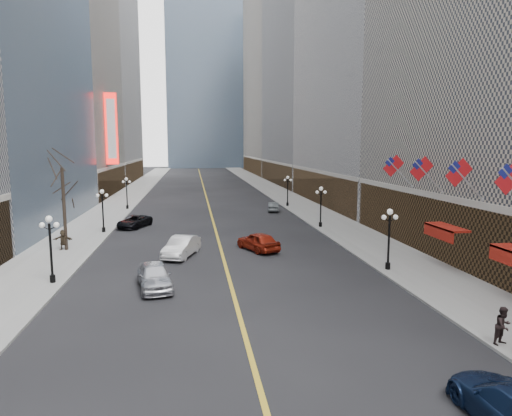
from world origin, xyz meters
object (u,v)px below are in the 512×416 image
object	(u,v)px
car_sb_far	(273,207)
car_nb_near	(154,276)
car_nb_far	(134,221)
streetlamp_west_1	(50,242)
streetlamp_east_1	(389,233)
streetlamp_east_3	(288,188)
streetlamp_west_3	(127,190)
car_nb_mid	(181,247)
streetlamp_east_2	(321,202)
streetlamp_west_2	(103,206)
car_sb_mid	(258,241)

from	to	relation	value
car_sb_far	car_nb_near	bearing A→B (deg)	77.51
car_nb_far	streetlamp_west_1	bearing A→B (deg)	-74.91
streetlamp_east_1	car_sb_far	size ratio (longest dim) A/B	1.13
streetlamp_east_3	streetlamp_west_3	world-z (taller)	same
car_nb_near	car_nb_mid	bearing A→B (deg)	69.03
streetlamp_east_2	car_nb_mid	bearing A→B (deg)	-143.29
car_nb_near	car_nb_mid	distance (m)	8.65
car_nb_near	car_nb_far	world-z (taller)	car_nb_near
streetlamp_east_2	car_nb_near	size ratio (longest dim) A/B	0.90
streetlamp_east_1	car_sb_far	distance (m)	31.70
streetlamp_east_3	car_nb_far	world-z (taller)	streetlamp_east_3
streetlamp_east_2	streetlamp_west_2	world-z (taller)	same
streetlamp_west_3	streetlamp_east_1	bearing A→B (deg)	-56.75
car_nb_mid	car_nb_far	size ratio (longest dim) A/B	1.02
car_nb_near	car_sb_mid	distance (m)	12.80
streetlamp_west_2	streetlamp_west_3	world-z (taller)	same
car_nb_mid	car_sb_mid	size ratio (longest dim) A/B	1.05
streetlamp_east_2	streetlamp_west_2	size ratio (longest dim) A/B	1.00
streetlamp_west_1	car_nb_far	distance (m)	21.42
streetlamp_west_3	streetlamp_east_2	bearing A→B (deg)	-37.33
streetlamp_east_1	car_nb_far	world-z (taller)	streetlamp_east_1
streetlamp_west_2	car_nb_mid	xyz separation A→B (m)	(8.38, -11.35, -2.06)
streetlamp_east_1	car_nb_far	bearing A→B (deg)	134.57
streetlamp_west_1	streetlamp_west_3	xyz separation A→B (m)	(0.00, 36.00, 0.00)
car_nb_near	car_sb_far	world-z (taller)	car_nb_near
car_sb_mid	car_sb_far	bearing A→B (deg)	-127.60
car_nb_mid	car_sb_mid	bearing A→B (deg)	29.83
streetlamp_east_2	car_nb_near	world-z (taller)	streetlamp_east_2
streetlamp_east_2	car_sb_mid	xyz separation A→B (m)	(-8.55, -10.05, -2.07)
car_nb_far	car_sb_far	world-z (taller)	car_nb_far
car_sb_far	streetlamp_east_2	bearing A→B (deg)	112.44
car_sb_far	streetlamp_east_3	bearing A→B (deg)	-113.43
streetlamp_west_2	car_nb_far	bearing A→B (deg)	48.07
streetlamp_west_3	car_nb_far	bearing A→B (deg)	-79.35
streetlamp_west_3	car_sb_mid	distance (m)	31.90
streetlamp_west_2	streetlamp_east_1	bearing A→B (deg)	-37.33
streetlamp_west_1	streetlamp_west_2	bearing A→B (deg)	90.00
streetlamp_east_3	car_sb_mid	size ratio (longest dim) A/B	0.93
streetlamp_east_2	car_sb_mid	distance (m)	13.36
streetlamp_west_1	car_nb_near	xyz separation A→B (m)	(6.84, -1.86, -2.05)
car_sb_mid	car_nb_mid	bearing A→B (deg)	-13.26
car_nb_far	car_sb_mid	xyz separation A→B (m)	(12.25, -13.17, 0.14)
streetlamp_west_3	car_nb_far	size ratio (longest dim) A/B	0.90
streetlamp_east_2	streetlamp_east_3	bearing A→B (deg)	90.00
streetlamp_east_1	car_sb_mid	size ratio (longest dim) A/B	0.93
streetlamp_west_3	car_sb_far	distance (m)	21.23
streetlamp_east_1	streetlamp_west_3	world-z (taller)	same
streetlamp_east_1	car_sb_far	xyz separation A→B (m)	(-2.98, 31.48, -2.24)
streetlamp_west_2	car_nb_near	world-z (taller)	streetlamp_west_2
streetlamp_west_2	car_nb_near	bearing A→B (deg)	-71.01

